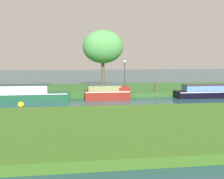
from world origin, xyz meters
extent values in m
plane|color=#21434A|center=(0.00, 0.00, 0.00)|extent=(120.00, 120.00, 0.00)
cube|color=#2D5A24|center=(0.00, 7.00, 0.20)|extent=(72.00, 10.00, 0.40)
cube|color=#355E1C|center=(0.00, -9.00, 0.20)|extent=(72.00, 10.00, 0.40)
cube|color=#174A2F|center=(-8.30, 1.20, 0.36)|extent=(9.77, 1.50, 0.72)
cube|color=white|center=(-8.30, 1.20, 0.68)|extent=(9.57, 1.53, 0.07)
cube|color=white|center=(-8.10, 1.20, 1.06)|extent=(5.70, 1.14, 0.67)
cube|color=#24343A|center=(-8.10, 1.20, 1.42)|extent=(5.80, 1.20, 0.06)
cube|color=black|center=(9.66, 1.20, 0.31)|extent=(6.22, 1.71, 0.63)
cube|color=white|center=(9.66, 1.20, 0.59)|extent=(6.10, 1.74, 0.07)
cube|color=#5382BD|center=(9.54, 1.20, 0.90)|extent=(4.42, 1.30, 0.55)
cube|color=#352A32|center=(9.54, 1.20, 1.21)|extent=(4.52, 1.37, 0.06)
cube|color=maroon|center=(0.00, 1.20, 0.41)|extent=(4.01, 1.61, 0.81)
cube|color=white|center=(0.00, 1.20, 0.77)|extent=(3.93, 1.64, 0.07)
cube|color=olive|center=(-0.24, 1.20, 1.07)|extent=(2.93, 1.22, 0.52)
cube|color=#2C363A|center=(-0.24, 1.20, 1.36)|extent=(3.03, 1.29, 0.06)
cube|color=maroon|center=(1.51, 1.20, 0.98)|extent=(1.00, 1.35, 0.33)
cylinder|color=brown|center=(0.42, 9.03, 2.19)|extent=(0.38, 0.38, 3.57)
ellipsoid|color=#499149|center=(0.42, 8.83, 5.04)|extent=(4.79, 3.56, 3.89)
cylinder|color=#333338|center=(2.01, 3.34, 1.84)|extent=(0.10, 0.10, 2.88)
sphere|color=white|center=(2.01, 3.34, 3.40)|extent=(0.24, 0.24, 0.24)
cylinder|color=#523923|center=(4.99, 2.80, 0.85)|extent=(0.20, 0.20, 0.90)
cylinder|color=#424029|center=(-7.02, 2.80, 0.76)|extent=(0.15, 0.15, 0.71)
sphere|color=yellow|center=(-6.94, -1.87, 0.23)|extent=(0.46, 0.46, 0.46)
camera|label=1|loc=(-2.73, -22.40, 3.80)|focal=42.44mm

